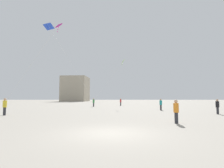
{
  "coord_description": "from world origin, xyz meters",
  "views": [
    {
      "loc": [
        0.18,
        -8.97,
        1.77
      ],
      "look_at": [
        0.0,
        19.45,
        4.01
      ],
      "focal_mm": 28.17,
      "sensor_mm": 36.0,
      "label": 1
    }
  ],
  "objects_px": {
    "person_in_black": "(217,106)",
    "person_in_teal": "(161,104)",
    "person_in_yellow": "(5,106)",
    "kite_cobalt_delta": "(49,28)",
    "person_in_red": "(121,102)",
    "person_in_orange": "(176,110)",
    "person_in_green": "(94,102)",
    "kite_lime_delta": "(122,62)",
    "building_left_hall": "(76,89)",
    "kite_magenta_diamond": "(58,26)"
  },
  "relations": [
    {
      "from": "person_in_orange",
      "to": "person_in_green",
      "type": "bearing_deg",
      "value": -43.89
    },
    {
      "from": "person_in_teal",
      "to": "kite_magenta_diamond",
      "type": "relative_size",
      "value": 0.18
    },
    {
      "from": "person_in_green",
      "to": "kite_lime_delta",
      "type": "relative_size",
      "value": 0.21
    },
    {
      "from": "person_in_yellow",
      "to": "kite_cobalt_delta",
      "type": "relative_size",
      "value": 0.12
    },
    {
      "from": "building_left_hall",
      "to": "kite_lime_delta",
      "type": "bearing_deg",
      "value": -69.4
    },
    {
      "from": "kite_cobalt_delta",
      "to": "kite_magenta_diamond",
      "type": "bearing_deg",
      "value": -65.95
    },
    {
      "from": "person_in_orange",
      "to": "building_left_hall",
      "type": "xyz_separation_m",
      "value": [
        -23.58,
        77.0,
        5.33
      ]
    },
    {
      "from": "person_in_green",
      "to": "person_in_orange",
      "type": "bearing_deg",
      "value": -36.49
    },
    {
      "from": "person_in_orange",
      "to": "person_in_green",
      "type": "distance_m",
      "value": 24.41
    },
    {
      "from": "person_in_black",
      "to": "kite_magenta_diamond",
      "type": "height_order",
      "value": "kite_magenta_diamond"
    },
    {
      "from": "person_in_teal",
      "to": "kite_magenta_diamond",
      "type": "height_order",
      "value": "kite_magenta_diamond"
    },
    {
      "from": "person_in_yellow",
      "to": "kite_lime_delta",
      "type": "relative_size",
      "value": 0.22
    },
    {
      "from": "person_in_orange",
      "to": "kite_lime_delta",
      "type": "xyz_separation_m",
      "value": [
        -2.62,
        21.25,
        7.77
      ]
    },
    {
      "from": "person_in_green",
      "to": "building_left_hall",
      "type": "relative_size",
      "value": 0.12
    },
    {
      "from": "person_in_yellow",
      "to": "person_in_black",
      "type": "bearing_deg",
      "value": 153.08
    },
    {
      "from": "person_in_orange",
      "to": "kite_cobalt_delta",
      "type": "bearing_deg",
      "value": -23.88
    },
    {
      "from": "person_in_teal",
      "to": "kite_lime_delta",
      "type": "xyz_separation_m",
      "value": [
        -5.12,
        8.07,
        7.77
      ]
    },
    {
      "from": "person_in_red",
      "to": "building_left_hall",
      "type": "bearing_deg",
      "value": 60.8
    },
    {
      "from": "person_in_orange",
      "to": "person_in_red",
      "type": "bearing_deg",
      "value": -58.25
    },
    {
      "from": "kite_lime_delta",
      "to": "building_left_hall",
      "type": "distance_m",
      "value": 59.61
    },
    {
      "from": "person_in_green",
      "to": "person_in_teal",
      "type": "bearing_deg",
      "value": -8.48
    },
    {
      "from": "kite_lime_delta",
      "to": "kite_cobalt_delta",
      "type": "distance_m",
      "value": 15.16
    },
    {
      "from": "person_in_teal",
      "to": "person_in_red",
      "type": "relative_size",
      "value": 1.0
    },
    {
      "from": "person_in_yellow",
      "to": "person_in_red",
      "type": "relative_size",
      "value": 1.06
    },
    {
      "from": "person_in_yellow",
      "to": "person_in_black",
      "type": "distance_m",
      "value": 22.39
    },
    {
      "from": "kite_lime_delta",
      "to": "kite_magenta_diamond",
      "type": "bearing_deg",
      "value": -118.01
    },
    {
      "from": "person_in_teal",
      "to": "person_in_yellow",
      "type": "bearing_deg",
      "value": -169.0
    },
    {
      "from": "person_in_green",
      "to": "person_in_red",
      "type": "distance_m",
      "value": 7.33
    },
    {
      "from": "kite_cobalt_delta",
      "to": "kite_lime_delta",
      "type": "bearing_deg",
      "value": 7.09
    },
    {
      "from": "person_in_black",
      "to": "person_in_red",
      "type": "relative_size",
      "value": 0.99
    },
    {
      "from": "building_left_hall",
      "to": "person_in_yellow",
      "type": "bearing_deg",
      "value": -83.5
    },
    {
      "from": "person_in_black",
      "to": "person_in_teal",
      "type": "relative_size",
      "value": 1.0
    },
    {
      "from": "person_in_orange",
      "to": "person_in_black",
      "type": "bearing_deg",
      "value": -109.13
    },
    {
      "from": "person_in_green",
      "to": "building_left_hall",
      "type": "distance_m",
      "value": 56.42
    },
    {
      "from": "kite_magenta_diamond",
      "to": "building_left_hall",
      "type": "relative_size",
      "value": 0.65
    },
    {
      "from": "person_in_green",
      "to": "kite_magenta_diamond",
      "type": "height_order",
      "value": "kite_magenta_diamond"
    },
    {
      "from": "person_in_yellow",
      "to": "person_in_red",
      "type": "bearing_deg",
      "value": -150.23
    },
    {
      "from": "person_in_yellow",
      "to": "person_in_teal",
      "type": "height_order",
      "value": "person_in_yellow"
    },
    {
      "from": "kite_lime_delta",
      "to": "person_in_green",
      "type": "bearing_deg",
      "value": 163.37
    },
    {
      "from": "person_in_green",
      "to": "kite_cobalt_delta",
      "type": "xyz_separation_m",
      "value": [
        -8.04,
        -3.41,
        13.95
      ]
    },
    {
      "from": "person_in_yellow",
      "to": "person_in_teal",
      "type": "relative_size",
      "value": 1.06
    },
    {
      "from": "person_in_black",
      "to": "person_in_teal",
      "type": "bearing_deg",
      "value": -64.11
    },
    {
      "from": "person_in_orange",
      "to": "kite_lime_delta",
      "type": "height_order",
      "value": "kite_lime_delta"
    },
    {
      "from": "person_in_orange",
      "to": "person_in_yellow",
      "type": "distance_m",
      "value": 16.39
    },
    {
      "from": "person_in_teal",
      "to": "building_left_hall",
      "type": "distance_m",
      "value": 69.15
    },
    {
      "from": "person_in_green",
      "to": "person_in_black",
      "type": "distance_m",
      "value": 22.17
    },
    {
      "from": "person_in_yellow",
      "to": "person_in_red",
      "type": "height_order",
      "value": "person_in_yellow"
    },
    {
      "from": "person_in_teal",
      "to": "kite_cobalt_delta",
      "type": "distance_m",
      "value": 24.3
    },
    {
      "from": "kite_cobalt_delta",
      "to": "person_in_yellow",
      "type": "bearing_deg",
      "value": -86.26
    },
    {
      "from": "kite_magenta_diamond",
      "to": "kite_lime_delta",
      "type": "bearing_deg",
      "value": 61.99
    }
  ]
}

